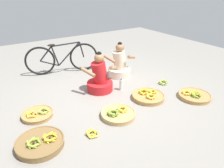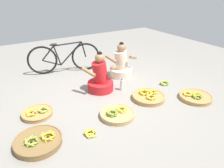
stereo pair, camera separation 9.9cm
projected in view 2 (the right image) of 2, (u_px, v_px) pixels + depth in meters
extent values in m
plane|color=gray|center=(107.00, 96.00, 4.03)|extent=(10.00, 10.00, 0.00)
cylinder|color=red|center=(101.00, 86.00, 4.24)|extent=(0.52, 0.52, 0.18)
cylinder|color=red|center=(100.00, 72.00, 4.10)|extent=(0.37, 0.31, 0.46)
sphere|color=#9E704C|center=(100.00, 58.00, 3.97)|extent=(0.19, 0.19, 0.19)
sphere|color=black|center=(100.00, 54.00, 3.94)|extent=(0.10, 0.10, 0.10)
cylinder|color=#9E704C|center=(89.00, 72.00, 3.90)|extent=(0.20, 0.31, 0.16)
cylinder|color=#9E704C|center=(114.00, 68.00, 4.08)|extent=(0.28, 0.25, 0.16)
cylinder|color=beige|center=(121.00, 72.00, 4.89)|extent=(0.52, 0.52, 0.18)
cylinder|color=beige|center=(121.00, 60.00, 4.76)|extent=(0.39, 0.36, 0.45)
sphere|color=#9E704C|center=(121.00, 48.00, 4.63)|extent=(0.19, 0.19, 0.19)
sphere|color=black|center=(121.00, 44.00, 4.59)|extent=(0.10, 0.10, 0.10)
cylinder|color=#9E704C|center=(111.00, 59.00, 4.58)|extent=(0.17, 0.31, 0.16)
cylinder|color=#9E704C|center=(133.00, 57.00, 4.68)|extent=(0.31, 0.20, 0.16)
torus|color=black|center=(42.00, 60.00, 4.87)|extent=(0.67, 0.23, 0.68)
torus|color=black|center=(86.00, 57.00, 5.12)|extent=(0.67, 0.23, 0.68)
cylinder|color=black|center=(71.00, 53.00, 4.99)|extent=(0.54, 0.18, 0.55)
cylinder|color=black|center=(57.00, 56.00, 4.92)|extent=(0.15, 0.07, 0.49)
cylinder|color=black|center=(68.00, 44.00, 4.87)|extent=(0.64, 0.21, 0.08)
cylinder|color=black|center=(52.00, 63.00, 4.96)|extent=(0.41, 0.15, 0.18)
cylinder|color=black|center=(48.00, 53.00, 4.84)|extent=(0.31, 0.12, 0.35)
cylinder|color=black|center=(84.00, 49.00, 5.02)|extent=(0.12, 0.06, 0.38)
ellipsoid|color=black|center=(53.00, 45.00, 4.79)|extent=(0.18, 0.08, 0.05)
cylinder|color=#A87F47|center=(148.00, 97.00, 3.93)|extent=(0.60, 0.60, 0.07)
torus|color=#A87F47|center=(148.00, 96.00, 3.91)|extent=(0.61, 0.61, 0.02)
ellipsoid|color=yellow|center=(155.00, 91.00, 4.01)|extent=(0.04, 0.12, 0.07)
ellipsoid|color=yellow|center=(152.00, 91.00, 4.03)|extent=(0.12, 0.07, 0.06)
ellipsoid|color=yellow|center=(151.00, 92.00, 3.98)|extent=(0.08, 0.12, 0.06)
ellipsoid|color=yellow|center=(152.00, 93.00, 3.95)|extent=(0.08, 0.12, 0.06)
ellipsoid|color=yellow|center=(155.00, 93.00, 3.95)|extent=(0.12, 0.06, 0.07)
sphere|color=#382D19|center=(153.00, 92.00, 3.98)|extent=(0.03, 0.03, 0.03)
ellipsoid|color=gold|center=(146.00, 91.00, 4.01)|extent=(0.07, 0.16, 0.07)
ellipsoid|color=gold|center=(143.00, 90.00, 4.03)|extent=(0.15, 0.09, 0.08)
ellipsoid|color=gold|center=(141.00, 91.00, 3.99)|extent=(0.14, 0.12, 0.09)
ellipsoid|color=gold|center=(142.00, 93.00, 3.93)|extent=(0.06, 0.16, 0.09)
ellipsoid|color=gold|center=(145.00, 94.00, 3.91)|extent=(0.15, 0.11, 0.06)
ellipsoid|color=gold|center=(148.00, 93.00, 3.94)|extent=(0.15, 0.10, 0.08)
sphere|color=#382D19|center=(144.00, 92.00, 3.97)|extent=(0.03, 0.03, 0.03)
ellipsoid|color=yellow|center=(154.00, 96.00, 3.83)|extent=(0.05, 0.14, 0.08)
ellipsoid|color=yellow|center=(150.00, 95.00, 3.86)|extent=(0.14, 0.07, 0.09)
ellipsoid|color=yellow|center=(148.00, 96.00, 3.82)|extent=(0.13, 0.12, 0.08)
ellipsoid|color=yellow|center=(150.00, 98.00, 3.76)|extent=(0.09, 0.14, 0.07)
ellipsoid|color=yellow|center=(154.00, 98.00, 3.77)|extent=(0.14, 0.06, 0.07)
sphere|color=#382D19|center=(151.00, 97.00, 3.81)|extent=(0.03, 0.03, 0.03)
cylinder|color=#A87F47|center=(37.00, 113.00, 3.45)|extent=(0.49, 0.49, 0.06)
torus|color=#A87F47|center=(37.00, 112.00, 3.44)|extent=(0.51, 0.51, 0.02)
ellipsoid|color=#9EB747|center=(47.00, 109.00, 3.47)|extent=(0.04, 0.14, 0.08)
ellipsoid|color=#9EB747|center=(45.00, 108.00, 3.50)|extent=(0.11, 0.12, 0.05)
ellipsoid|color=#9EB747|center=(42.00, 108.00, 3.49)|extent=(0.13, 0.03, 0.08)
ellipsoid|color=#9EB747|center=(39.00, 110.00, 3.45)|extent=(0.10, 0.13, 0.06)
ellipsoid|color=#9EB747|center=(40.00, 112.00, 3.40)|extent=(0.09, 0.13, 0.05)
ellipsoid|color=#9EB747|center=(43.00, 112.00, 3.39)|extent=(0.14, 0.08, 0.08)
ellipsoid|color=#9EB747|center=(46.00, 111.00, 3.42)|extent=(0.13, 0.10, 0.05)
sphere|color=#382D19|center=(43.00, 110.00, 3.45)|extent=(0.03, 0.03, 0.03)
ellipsoid|color=yellow|center=(36.00, 112.00, 3.39)|extent=(0.04, 0.15, 0.08)
ellipsoid|color=yellow|center=(30.00, 111.00, 3.41)|extent=(0.15, 0.05, 0.07)
ellipsoid|color=yellow|center=(27.00, 113.00, 3.34)|extent=(0.06, 0.14, 0.09)
ellipsoid|color=yellow|center=(32.00, 115.00, 3.31)|extent=(0.14, 0.03, 0.09)
sphere|color=#382D19|center=(32.00, 113.00, 3.36)|extent=(0.03, 0.03, 0.03)
cylinder|color=tan|center=(117.00, 115.00, 3.42)|extent=(0.56, 0.56, 0.07)
torus|color=tan|center=(117.00, 113.00, 3.40)|extent=(0.57, 0.57, 0.02)
ellipsoid|color=yellow|center=(125.00, 109.00, 3.46)|extent=(0.07, 0.14, 0.08)
ellipsoid|color=yellow|center=(122.00, 107.00, 3.49)|extent=(0.12, 0.13, 0.08)
ellipsoid|color=yellow|center=(119.00, 107.00, 3.48)|extent=(0.14, 0.04, 0.09)
ellipsoid|color=yellow|center=(118.00, 110.00, 3.43)|extent=(0.08, 0.14, 0.08)
ellipsoid|color=yellow|center=(120.00, 111.00, 3.39)|extent=(0.10, 0.14, 0.08)
ellipsoid|color=yellow|center=(122.00, 111.00, 3.39)|extent=(0.14, 0.09, 0.09)
ellipsoid|color=yellow|center=(125.00, 110.00, 3.42)|extent=(0.13, 0.10, 0.08)
sphere|color=#382D19|center=(122.00, 109.00, 3.44)|extent=(0.03, 0.03, 0.03)
ellipsoid|color=olive|center=(115.00, 112.00, 3.38)|extent=(0.05, 0.15, 0.07)
ellipsoid|color=olive|center=(114.00, 111.00, 3.40)|extent=(0.12, 0.14, 0.07)
ellipsoid|color=olive|center=(109.00, 112.00, 3.38)|extent=(0.15, 0.10, 0.07)
ellipsoid|color=olive|center=(108.00, 113.00, 3.34)|extent=(0.09, 0.15, 0.07)
ellipsoid|color=olive|center=(110.00, 115.00, 3.30)|extent=(0.09, 0.15, 0.09)
ellipsoid|color=olive|center=(113.00, 115.00, 3.29)|extent=(0.15, 0.09, 0.10)
ellipsoid|color=olive|center=(116.00, 113.00, 3.33)|extent=(0.13, 0.13, 0.08)
sphere|color=#382D19|center=(112.00, 113.00, 3.35)|extent=(0.03, 0.03, 0.03)
cylinder|color=brown|center=(38.00, 142.00, 2.82)|extent=(0.63, 0.63, 0.08)
torus|color=brown|center=(38.00, 139.00, 2.80)|extent=(0.64, 0.64, 0.02)
ellipsoid|color=yellow|center=(53.00, 134.00, 2.85)|extent=(0.04, 0.15, 0.08)
ellipsoid|color=yellow|center=(50.00, 133.00, 2.88)|extent=(0.14, 0.11, 0.07)
ellipsoid|color=yellow|center=(46.00, 133.00, 2.87)|extent=(0.15, 0.04, 0.07)
ellipsoid|color=yellow|center=(43.00, 137.00, 2.80)|extent=(0.07, 0.15, 0.08)
ellipsoid|color=yellow|center=(44.00, 138.00, 2.77)|extent=(0.07, 0.15, 0.09)
ellipsoid|color=yellow|center=(48.00, 139.00, 2.76)|extent=(0.15, 0.07, 0.08)
ellipsoid|color=yellow|center=(52.00, 137.00, 2.80)|extent=(0.14, 0.11, 0.08)
sphere|color=#382D19|center=(48.00, 136.00, 2.82)|extent=(0.03, 0.03, 0.03)
ellipsoid|color=#8CAD38|center=(36.00, 139.00, 2.76)|extent=(0.03, 0.14, 0.08)
ellipsoid|color=#8CAD38|center=(32.00, 138.00, 2.79)|extent=(0.15, 0.08, 0.06)
ellipsoid|color=#8CAD38|center=(29.00, 139.00, 2.76)|extent=(0.15, 0.08, 0.07)
ellipsoid|color=#8CAD38|center=(26.00, 143.00, 2.69)|extent=(0.04, 0.14, 0.09)
ellipsoid|color=#8CAD38|center=(29.00, 145.00, 2.67)|extent=(0.14, 0.11, 0.07)
ellipsoid|color=#8CAD38|center=(34.00, 143.00, 2.69)|extent=(0.15, 0.08, 0.07)
sphere|color=#382D19|center=(32.00, 141.00, 2.73)|extent=(0.03, 0.03, 0.03)
cylinder|color=#A87F47|center=(195.00, 97.00, 3.94)|extent=(0.59, 0.59, 0.06)
torus|color=#A87F47|center=(196.00, 96.00, 3.92)|extent=(0.60, 0.60, 0.02)
ellipsoid|color=gold|center=(198.00, 94.00, 3.94)|extent=(0.04, 0.13, 0.07)
ellipsoid|color=gold|center=(194.00, 93.00, 3.95)|extent=(0.13, 0.05, 0.07)
ellipsoid|color=gold|center=(195.00, 95.00, 3.88)|extent=(0.04, 0.13, 0.08)
ellipsoid|color=gold|center=(198.00, 96.00, 3.87)|extent=(0.13, 0.05, 0.06)
sphere|color=#382D19|center=(196.00, 94.00, 3.91)|extent=(0.03, 0.03, 0.03)
ellipsoid|color=yellow|center=(189.00, 93.00, 3.98)|extent=(0.06, 0.14, 0.05)
ellipsoid|color=yellow|center=(187.00, 92.00, 3.99)|extent=(0.12, 0.11, 0.08)
ellipsoid|color=yellow|center=(185.00, 93.00, 3.95)|extent=(0.12, 0.12, 0.08)
ellipsoid|color=yellow|center=(185.00, 94.00, 3.92)|extent=(0.06, 0.14, 0.06)
ellipsoid|color=yellow|center=(189.00, 95.00, 3.89)|extent=(0.13, 0.10, 0.06)
ellipsoid|color=yellow|center=(191.00, 94.00, 3.92)|extent=(0.13, 0.11, 0.06)
sphere|color=#382D19|center=(188.00, 94.00, 3.94)|extent=(0.03, 0.03, 0.03)
ellipsoid|color=olive|center=(200.00, 96.00, 3.88)|extent=(0.04, 0.15, 0.06)
ellipsoid|color=olive|center=(195.00, 95.00, 3.90)|extent=(0.15, 0.05, 0.06)
ellipsoid|color=olive|center=(194.00, 96.00, 3.84)|extent=(0.10, 0.15, 0.07)
ellipsoid|color=olive|center=(196.00, 98.00, 3.80)|extent=(0.09, 0.15, 0.07)
ellipsoid|color=olive|center=(201.00, 97.00, 3.81)|extent=(0.15, 0.10, 0.09)
sphere|color=#382D19|center=(197.00, 96.00, 3.85)|extent=(0.03, 0.03, 0.03)
ellipsoid|color=yellow|center=(93.00, 131.00, 3.05)|extent=(0.05, 0.12, 0.05)
ellipsoid|color=yellow|center=(88.00, 130.00, 3.07)|extent=(0.12, 0.04, 0.07)
ellipsoid|color=yellow|center=(86.00, 133.00, 3.02)|extent=(0.05, 0.12, 0.05)
ellipsoid|color=yellow|center=(90.00, 134.00, 2.99)|extent=(0.12, 0.05, 0.05)
sphere|color=#382D19|center=(89.00, 132.00, 3.03)|extent=(0.03, 0.03, 0.03)
ellipsoid|color=yellow|center=(94.00, 131.00, 3.04)|extent=(0.05, 0.15, 0.08)
ellipsoid|color=yellow|center=(88.00, 131.00, 3.05)|extent=(0.15, 0.05, 0.06)
ellipsoid|color=yellow|center=(87.00, 135.00, 2.96)|extent=(0.05, 0.15, 0.09)
ellipsoid|color=yellow|center=(92.00, 136.00, 2.95)|extent=(0.15, 0.05, 0.05)
sphere|color=#382D19|center=(91.00, 133.00, 3.00)|extent=(0.03, 0.03, 0.03)
ellipsoid|color=#9EB747|center=(166.00, 82.00, 4.53)|extent=(0.05, 0.16, 0.09)
ellipsoid|color=#9EB747|center=(163.00, 82.00, 4.55)|extent=(0.16, 0.08, 0.09)
ellipsoid|color=#9EB747|center=(161.00, 83.00, 4.52)|extent=(0.15, 0.10, 0.06)
ellipsoid|color=#9EB747|center=(162.00, 84.00, 4.45)|extent=(0.07, 0.16, 0.09)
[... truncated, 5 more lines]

